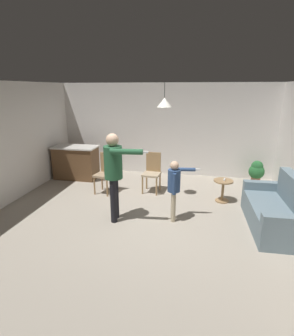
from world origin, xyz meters
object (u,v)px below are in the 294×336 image
object	(u,v)px
couch_floral	(277,211)
side_table_by_couch	(223,188)
person_child	(175,184)
dining_chair_by_counter	(105,171)
dining_chair_near_wall	(152,171)
person_adult	(114,168)
kitchen_counter	(76,162)
potted_plant_corner	(257,171)
spare_remote_on_table	(224,180)

from	to	relation	value
couch_floral	side_table_by_couch	world-z (taller)	couch_floral
person_child	dining_chair_by_counter	world-z (taller)	person_child
person_child	dining_chair_by_counter	bearing A→B (deg)	-130.16
dining_chair_by_counter	dining_chair_near_wall	bearing A→B (deg)	-155.00
person_adult	dining_chair_by_counter	bearing A→B (deg)	-158.92
kitchen_counter	dining_chair_near_wall	distance (m)	2.43
couch_floral	kitchen_counter	size ratio (longest dim) A/B	1.45
kitchen_counter	person_adult	world-z (taller)	person_adult
couch_floral	potted_plant_corner	size ratio (longest dim) A/B	2.84
dining_chair_by_counter	dining_chair_near_wall	world-z (taller)	same
potted_plant_corner	side_table_by_couch	bearing A→B (deg)	-124.10
dining_chair_near_wall	spare_remote_on_table	xyz separation A→B (m)	(1.74, -0.32, -0.01)
side_table_by_couch	person_adult	xyz separation A→B (m)	(-2.16, -1.36, 0.76)
person_adult	side_table_by_couch	bearing A→B (deg)	116.33
couch_floral	person_adult	distance (m)	3.17
couch_floral	kitchen_counter	bearing A→B (deg)	66.87
kitchen_counter	person_child	distance (m)	3.69
person_adult	dining_chair_near_wall	xyz separation A→B (m)	(0.43, 1.68, -0.54)
couch_floral	person_adult	xyz separation A→B (m)	(-3.06, -0.31, 0.75)
couch_floral	spare_remote_on_table	size ratio (longest dim) A/B	14.05
dining_chair_by_counter	couch_floral	bearing A→B (deg)	174.64
dining_chair_by_counter	spare_remote_on_table	size ratio (longest dim) A/B	7.69
dining_chair_by_counter	potted_plant_corner	world-z (taller)	dining_chair_by_counter
person_child	potted_plant_corner	xyz separation A→B (m)	(2.01, 2.61, -0.41)
person_child	potted_plant_corner	world-z (taller)	person_child
person_child	potted_plant_corner	distance (m)	3.32
potted_plant_corner	dining_chair_by_counter	bearing A→B (deg)	-159.42
potted_plant_corner	person_child	bearing A→B (deg)	-127.62
side_table_by_couch	spare_remote_on_table	size ratio (longest dim) A/B	4.00
dining_chair_by_counter	dining_chair_near_wall	size ratio (longest dim) A/B	1.00
side_table_by_couch	spare_remote_on_table	distance (m)	0.21
kitchen_counter	dining_chair_near_wall	xyz separation A→B (m)	(2.36, -0.58, 0.07)
person_adult	spare_remote_on_table	distance (m)	2.62
couch_floral	side_table_by_couch	xyz separation A→B (m)	(-0.91, 1.05, -0.00)
side_table_by_couch	person_child	distance (m)	1.59
person_adult	spare_remote_on_table	xyz separation A→B (m)	(2.17, 1.36, -0.55)
dining_chair_by_counter	potted_plant_corner	xyz separation A→B (m)	(3.85, 1.45, -0.19)
person_child	couch_floral	bearing A→B (deg)	84.79
side_table_by_couch	dining_chair_near_wall	world-z (taller)	dining_chair_near_wall
couch_floral	dining_chair_near_wall	xyz separation A→B (m)	(-2.63, 1.37, 0.21)
couch_floral	person_adult	world-z (taller)	person_adult
couch_floral	spare_remote_on_table	xyz separation A→B (m)	(-0.89, 1.05, 0.21)
dining_chair_near_wall	potted_plant_corner	distance (m)	2.96
person_adult	dining_chair_near_wall	distance (m)	1.81
dining_chair_by_counter	spare_remote_on_table	xyz separation A→B (m)	(2.87, -0.02, -0.01)
kitchen_counter	side_table_by_couch	world-z (taller)	kitchen_counter
kitchen_counter	dining_chair_by_counter	distance (m)	1.50
person_adult	potted_plant_corner	bearing A→B (deg)	125.99
side_table_by_couch	potted_plant_corner	world-z (taller)	potted_plant_corner
person_child	spare_remote_on_table	size ratio (longest dim) A/B	9.43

